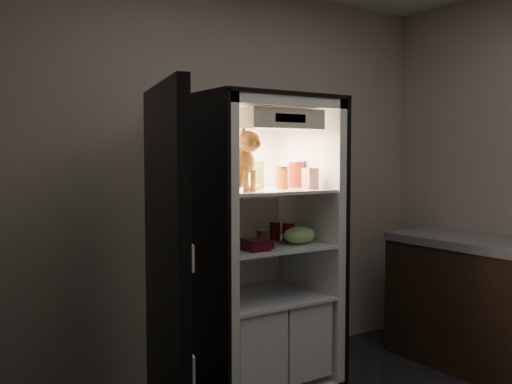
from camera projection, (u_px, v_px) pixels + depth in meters
room_shell at (432, 128)px, 2.48m from camera, size 3.60×3.60×3.60m
refrigerator at (256, 266)px, 3.68m from camera, size 0.90×0.72×1.88m
fridge_door at (166, 274)px, 2.82m from camera, size 0.26×0.86×1.85m
tabby_cat at (237, 167)px, 3.42m from camera, size 0.35×0.38×0.39m
parmesan_shaker at (259, 175)px, 3.63m from camera, size 0.07×0.07×0.18m
mayo_tub at (250, 178)px, 3.72m from camera, size 0.09×0.09×0.13m
salsa_jar at (282, 178)px, 3.60m from camera, size 0.08×0.08×0.14m
pepper_jar at (297, 174)px, 3.80m from camera, size 0.11×0.11×0.18m
cream_carton at (310, 178)px, 3.61m from camera, size 0.08×0.08×0.13m
soda_can_a at (275, 231)px, 3.77m from camera, size 0.07×0.07×0.13m
soda_can_b at (287, 231)px, 3.78m from camera, size 0.06×0.06×0.12m
soda_can_c at (289, 232)px, 3.72m from camera, size 0.07×0.07×0.13m
condiment_jar at (262, 236)px, 3.68m from camera, size 0.07×0.07×0.09m
grape_bag at (300, 235)px, 3.63m from camera, size 0.22×0.16×0.11m
berry_box_left at (256, 245)px, 3.37m from camera, size 0.13×0.13×0.07m
berry_box_right at (262, 244)px, 3.44m from camera, size 0.11×0.11×0.05m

